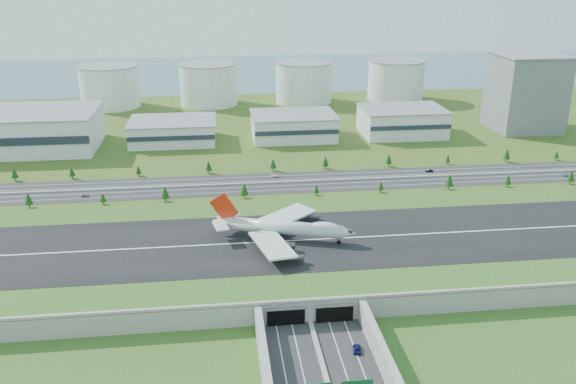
{
  "coord_description": "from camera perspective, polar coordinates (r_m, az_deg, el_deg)",
  "views": [
    {
      "loc": [
        -29.62,
        -230.52,
        117.28
      ],
      "look_at": [
        2.5,
        35.0,
        16.94
      ],
      "focal_mm": 38.0,
      "sensor_mm": 36.0,
      "label": 1
    }
  ],
  "objects": [
    {
      "name": "ground",
      "position": [
        260.33,
        0.38,
        -6.21
      ],
      "size": [
        1200.0,
        1200.0,
        0.0
      ],
      "primitive_type": "plane",
      "color": "#294515",
      "rests_on": "ground"
    },
    {
      "name": "airfield_deck",
      "position": [
        258.42,
        0.39,
        -5.4
      ],
      "size": [
        520.0,
        100.0,
        9.2
      ],
      "color": "#969691",
      "rests_on": "ground"
    },
    {
      "name": "north_expressway",
      "position": [
        347.25,
        -1.6,
        0.83
      ],
      "size": [
        560.0,
        36.0,
        0.12
      ],
      "primitive_type": "cube",
      "color": "#28282B",
      "rests_on": "ground"
    },
    {
      "name": "tree_row",
      "position": [
        347.23,
        0.91,
        1.64
      ],
      "size": [
        504.65,
        48.68,
        8.43
      ],
      "color": "#3D2819",
      "rests_on": "ground"
    },
    {
      "name": "hangar_west",
      "position": [
        450.94,
        -24.93,
        5.2
      ],
      "size": [
        120.0,
        60.0,
        25.0
      ],
      "primitive_type": "cube",
      "color": "silver",
      "rests_on": "ground"
    },
    {
      "name": "hangar_mid_a",
      "position": [
        435.68,
        -10.72,
        5.61
      ],
      "size": [
        58.0,
        42.0,
        15.0
      ],
      "primitive_type": "cube",
      "color": "silver",
      "rests_on": "ground"
    },
    {
      "name": "hangar_mid_b",
      "position": [
        437.78,
        0.49,
        6.18
      ],
      "size": [
        58.0,
        42.0,
        17.0
      ],
      "primitive_type": "cube",
      "color": "silver",
      "rests_on": "ground"
    },
    {
      "name": "hangar_mid_c",
      "position": [
        454.51,
        10.61,
        6.49
      ],
      "size": [
        58.0,
        42.0,
        19.0
      ],
      "primitive_type": "cube",
      "color": "silver",
      "rests_on": "ground"
    },
    {
      "name": "office_tower",
      "position": [
        491.79,
        21.33,
        8.66
      ],
      "size": [
        46.0,
        46.0,
        55.0
      ],
      "primitive_type": "cube",
      "color": "slate",
      "rests_on": "ground"
    },
    {
      "name": "fuel_tank_a",
      "position": [
        557.04,
        -16.34,
        9.43
      ],
      "size": [
        50.0,
        50.0,
        35.0
      ],
      "primitive_type": "cylinder",
      "color": "white",
      "rests_on": "ground"
    },
    {
      "name": "fuel_tank_b",
      "position": [
        549.68,
        -7.45,
        9.94
      ],
      "size": [
        50.0,
        50.0,
        35.0
      ],
      "primitive_type": "cylinder",
      "color": "white",
      "rests_on": "ground"
    },
    {
      "name": "fuel_tank_c",
      "position": [
        555.39,
        1.48,
        10.21
      ],
      "size": [
        50.0,
        50.0,
        35.0
      ],
      "primitive_type": "cylinder",
      "color": "white",
      "rests_on": "ground"
    },
    {
      "name": "fuel_tank_d",
      "position": [
        573.78,
        10.05,
        10.24
      ],
      "size": [
        50.0,
        50.0,
        35.0
      ],
      "primitive_type": "cylinder",
      "color": "white",
      "rests_on": "ground"
    },
    {
      "name": "bay_water",
      "position": [
        720.74,
        -4.53,
        11.14
      ],
      "size": [
        1200.0,
        260.0,
        0.06
      ],
      "primitive_type": "cube",
      "color": "#3E6377",
      "rests_on": "ground"
    },
    {
      "name": "boeing_747",
      "position": [
        256.08,
        -0.46,
        -3.34
      ],
      "size": [
        60.76,
        56.53,
        19.43
      ],
      "rotation": [
        0.0,
        0.0,
        -0.31
      ],
      "color": "silver",
      "rests_on": "airfield_deck"
    },
    {
      "name": "car_2",
      "position": [
        204.1,
        6.47,
        -14.36
      ],
      "size": [
        3.44,
        5.78,
        1.51
      ],
      "primitive_type": "imported",
      "rotation": [
        0.0,
        0.0,
        2.96
      ],
      "color": "#0E1446",
      "rests_on": "ground"
    },
    {
      "name": "car_4",
      "position": [
        343.79,
        -18.45,
        -0.34
      ],
      "size": [
        4.28,
        2.56,
        1.37
      ],
      "primitive_type": "imported",
      "rotation": [
        0.0,
        0.0,
        1.32
      ],
      "color": "#5A5A5F",
      "rests_on": "ground"
    },
    {
      "name": "car_5",
      "position": [
        375.58,
        13.06,
        1.96
      ],
      "size": [
        4.8,
        2.29,
        1.52
      ],
      "primitive_type": "imported",
      "rotation": [
        0.0,
        0.0,
        -1.72
      ],
      "color": "black",
      "rests_on": "ground"
    },
    {
      "name": "car_6",
      "position": [
        394.23,
        24.69,
        1.45
      ],
      "size": [
        5.65,
        3.71,
        1.44
      ],
      "primitive_type": "imported",
      "rotation": [
        0.0,
        0.0,
        1.3
      ],
      "color": "#B1B2B6",
      "rests_on": "ground"
    },
    {
      "name": "car_7",
      "position": [
        356.77,
        -1.28,
        1.51
      ],
      "size": [
        5.21,
        2.58,
        1.46
      ],
      "primitive_type": "imported",
      "rotation": [
        0.0,
        0.0,
        -1.68
      ],
      "color": "white",
      "rests_on": "ground"
    }
  ]
}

